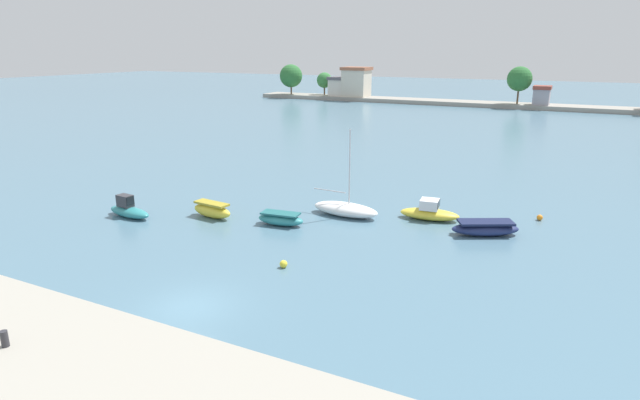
# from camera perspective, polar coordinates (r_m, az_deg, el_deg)

# --- Properties ---
(ground_plane) EXTENTS (400.00, 400.00, 0.00)m
(ground_plane) POSITION_cam_1_polar(r_m,az_deg,el_deg) (25.69, -14.05, -11.25)
(ground_plane) COLOR slate
(seawall_embankment) EXTENTS (93.73, 7.08, 2.12)m
(seawall_embankment) POSITION_cam_1_polar(r_m,az_deg,el_deg) (20.70, -29.46, -16.84)
(seawall_embankment) COLOR #9E998C
(seawall_embankment) RESTS_ON ground
(mooring_bollard) EXTENTS (0.25, 0.25, 0.57)m
(mooring_bollard) POSITION_cam_1_polar(r_m,az_deg,el_deg) (20.70, -31.19, -12.83)
(mooring_bollard) COLOR #2D2D33
(mooring_bollard) RESTS_ON seawall_embankment
(moored_boat_0) EXTENTS (3.96, 1.61, 1.58)m
(moored_boat_0) POSITION_cam_1_polar(r_m,az_deg,el_deg) (39.86, -20.15, -1.04)
(moored_boat_0) COLOR teal
(moored_boat_0) RESTS_ON ground
(moored_boat_1) EXTENTS (3.44, 1.46, 1.11)m
(moored_boat_1) POSITION_cam_1_polar(r_m,az_deg,el_deg) (38.07, -11.70, -1.09)
(moored_boat_1) COLOR yellow
(moored_boat_1) RESTS_ON ground
(moored_boat_2) EXTENTS (3.41, 1.68, 0.88)m
(moored_boat_2) POSITION_cam_1_polar(r_m,az_deg,el_deg) (35.82, -4.32, -2.08)
(moored_boat_2) COLOR teal
(moored_boat_2) RESTS_ON ground
(moored_boat_3) EXTENTS (5.15, 2.15, 6.29)m
(moored_boat_3) POSITION_cam_1_polar(r_m,az_deg,el_deg) (37.71, 2.79, -1.00)
(moored_boat_3) COLOR white
(moored_boat_3) RESTS_ON ground
(moored_boat_4) EXTENTS (4.30, 2.06, 1.46)m
(moored_boat_4) POSITION_cam_1_polar(r_m,az_deg,el_deg) (37.63, 11.87, -1.33)
(moored_boat_4) COLOR yellow
(moored_boat_4) RESTS_ON ground
(moored_boat_5) EXTENTS (4.57, 3.37, 0.94)m
(moored_boat_5) POSITION_cam_1_polar(r_m,az_deg,el_deg) (35.47, 17.59, -2.97)
(moored_boat_5) COLOR navy
(moored_boat_5) RESTS_ON ground
(mooring_buoy_0) EXTENTS (0.43, 0.43, 0.43)m
(mooring_buoy_0) POSITION_cam_1_polar(r_m,az_deg,el_deg) (29.05, -4.00, -6.98)
(mooring_buoy_0) COLOR yellow
(mooring_buoy_0) RESTS_ON ground
(mooring_buoy_1) EXTENTS (0.41, 0.41, 0.41)m
(mooring_buoy_1) POSITION_cam_1_polar(r_m,az_deg,el_deg) (39.86, 22.86, -1.77)
(mooring_buoy_1) COLOR orange
(mooring_buoy_1) RESTS_ON ground
(distant_shoreline) EXTENTS (113.22, 7.39, 8.25)m
(distant_shoreline) POSITION_cam_1_polar(r_m,az_deg,el_deg) (115.90, 18.28, 11.05)
(distant_shoreline) COLOR gray
(distant_shoreline) RESTS_ON ground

